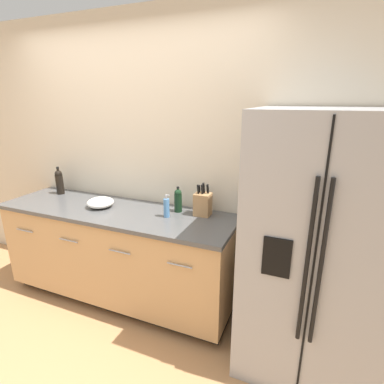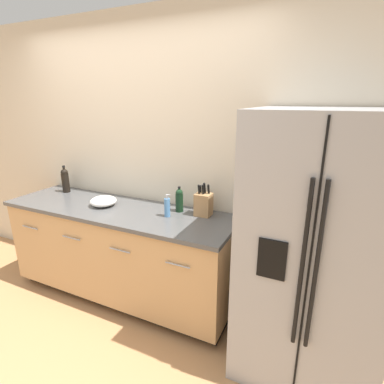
{
  "view_description": "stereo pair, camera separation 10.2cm",
  "coord_description": "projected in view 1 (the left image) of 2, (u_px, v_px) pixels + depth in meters",
  "views": [
    {
      "loc": [
        1.56,
        -1.01,
        1.86
      ],
      "look_at": [
        0.71,
        1.05,
        1.17
      ],
      "focal_mm": 28.0,
      "sensor_mm": 36.0,
      "label": 1
    },
    {
      "loc": [
        1.66,
        -0.97,
        1.86
      ],
      "look_at": [
        0.71,
        1.05,
        1.17
      ],
      "focal_mm": 28.0,
      "sensor_mm": 36.0,
      "label": 2
    }
  ],
  "objects": [
    {
      "name": "soap_dispenser",
      "position": [
        167.0,
        208.0,
        2.48
      ],
      "size": [
        0.05,
        0.05,
        0.2
      ],
      "color": "#4C7FB2",
      "rests_on": "counter_unit"
    },
    {
      "name": "knife_block",
      "position": [
        203.0,
        204.0,
        2.52
      ],
      "size": [
        0.13,
        0.12,
        0.28
      ],
      "color": "#A87A4C",
      "rests_on": "counter_unit"
    },
    {
      "name": "counter_unit",
      "position": [
        119.0,
        254.0,
        2.82
      ],
      "size": [
        2.2,
        0.64,
        0.92
      ],
      "color": "black",
      "rests_on": "ground_plane"
    },
    {
      "name": "refrigerator",
      "position": [
        313.0,
        248.0,
        2.01
      ],
      "size": [
        0.88,
        0.8,
        1.81
      ],
      "color": "#9E9EA0",
      "rests_on": "ground_plane"
    },
    {
      "name": "oil_bottle",
      "position": [
        178.0,
        200.0,
        2.59
      ],
      "size": [
        0.07,
        0.07,
        0.23
      ],
      "color": "black",
      "rests_on": "counter_unit"
    },
    {
      "name": "wall_back",
      "position": [
        137.0,
        160.0,
        2.86
      ],
      "size": [
        10.0,
        0.05,
        2.6
      ],
      "color": "beige",
      "rests_on": "ground_plane"
    },
    {
      "name": "wine_bottle",
      "position": [
        59.0,
        181.0,
        3.07
      ],
      "size": [
        0.08,
        0.08,
        0.28
      ],
      "color": "black",
      "rests_on": "counter_unit"
    },
    {
      "name": "mixing_bowl",
      "position": [
        100.0,
        202.0,
        2.72
      ],
      "size": [
        0.24,
        0.24,
        0.09
      ],
      "color": "white",
      "rests_on": "counter_unit"
    }
  ]
}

